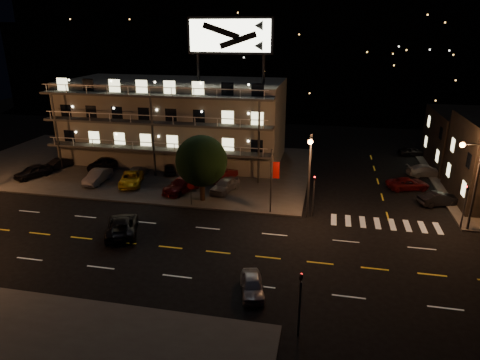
% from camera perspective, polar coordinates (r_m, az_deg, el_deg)
% --- Properties ---
extents(ground, '(140.00, 140.00, 0.00)m').
position_cam_1_polar(ground, '(35.02, -6.15, -9.24)').
color(ground, black).
rests_on(ground, ground).
extents(curb_nw, '(44.00, 24.00, 0.15)m').
position_cam_1_polar(curb_nw, '(57.09, -13.48, 1.98)').
color(curb_nw, '#3C3B39').
rests_on(curb_nw, ground).
extents(motel, '(28.00, 13.80, 18.10)m').
position_cam_1_polar(motel, '(57.70, -8.59, 7.90)').
color(motel, gray).
rests_on(motel, ground).
extents(hill_backdrop, '(120.00, 25.00, 24.00)m').
position_cam_1_polar(hill_backdrop, '(99.27, 2.76, 16.53)').
color(hill_backdrop, black).
rests_on(hill_backdrop, ground).
extents(streetlight_nc, '(0.44, 1.92, 8.00)m').
position_cam_1_polar(streetlight_nc, '(38.90, 9.24, 1.57)').
color(streetlight_nc, '#2D2D30').
rests_on(streetlight_nc, ground).
extents(streetlight_ne, '(1.92, 0.44, 8.00)m').
position_cam_1_polar(streetlight_ne, '(41.09, 28.59, 0.35)').
color(streetlight_ne, '#2D2D30').
rests_on(streetlight_ne, ground).
extents(signal_nw, '(0.20, 0.27, 4.60)m').
position_cam_1_polar(signal_nw, '(40.20, 9.81, -1.48)').
color(signal_nw, '#2D2D30').
rests_on(signal_nw, ground).
extents(signal_sw, '(0.20, 0.27, 4.60)m').
position_cam_1_polar(signal_sw, '(25.06, 8.01, -15.31)').
color(signal_sw, '#2D2D30').
rests_on(signal_sw, ground).
extents(signal_ne, '(0.27, 0.20, 4.60)m').
position_cam_1_polar(signal_ne, '(41.98, 27.82, -2.63)').
color(signal_ne, '#2D2D30').
rests_on(signal_ne, ground).
extents(banner_north, '(0.83, 0.16, 6.40)m').
position_cam_1_polar(banner_north, '(40.09, 4.29, 0.02)').
color(banner_north, '#2D2D30').
rests_on(banner_north, ground).
extents(stop_sign, '(0.91, 0.11, 2.61)m').
position_cam_1_polar(stop_sign, '(42.57, -6.58, -1.34)').
color(stop_sign, '#2D2D30').
rests_on(stop_sign, ground).
extents(tree, '(5.39, 5.19, 6.79)m').
position_cam_1_polar(tree, '(42.85, -5.22, 2.35)').
color(tree, black).
rests_on(tree, curb_nw).
extents(lot_car_0, '(3.35, 4.64, 1.47)m').
position_cam_1_polar(lot_car_0, '(56.02, -25.88, 1.04)').
color(lot_car_0, black).
rests_on(lot_car_0, curb_nw).
extents(lot_car_1, '(1.57, 4.52, 1.49)m').
position_cam_1_polar(lot_car_1, '(51.31, -18.46, 0.47)').
color(lot_car_1, gray).
rests_on(lot_car_1, curb_nw).
extents(lot_car_2, '(3.58, 5.38, 1.37)m').
position_cam_1_polar(lot_car_2, '(49.55, -14.33, 0.14)').
color(lot_car_2, yellow).
rests_on(lot_car_2, curb_nw).
extents(lot_car_3, '(3.81, 5.54, 1.49)m').
position_cam_1_polar(lot_car_3, '(46.50, -7.72, -0.62)').
color(lot_car_3, '#510B0D').
rests_on(lot_car_3, curb_nw).
extents(lot_car_4, '(2.88, 4.60, 1.46)m').
position_cam_1_polar(lot_car_4, '(46.07, -2.04, -0.67)').
color(lot_car_4, gray).
rests_on(lot_car_4, curb_nw).
extents(lot_car_5, '(2.34, 3.93, 1.22)m').
position_cam_1_polar(lot_car_5, '(58.78, -22.62, 2.20)').
color(lot_car_5, black).
rests_on(lot_car_5, curb_nw).
extents(lot_car_6, '(2.77, 5.58, 1.52)m').
position_cam_1_polar(lot_car_6, '(56.07, -17.36, 2.19)').
color(lot_car_6, black).
rests_on(lot_car_6, curb_nw).
extents(lot_car_7, '(2.46, 4.54, 1.25)m').
position_cam_1_polar(lot_car_7, '(52.13, -13.56, 1.10)').
color(lot_car_7, gray).
rests_on(lot_car_7, curb_nw).
extents(lot_car_8, '(2.61, 3.89, 1.23)m').
position_cam_1_polar(lot_car_8, '(52.59, -9.33, 1.55)').
color(lot_car_8, black).
rests_on(lot_car_8, curb_nw).
extents(lot_car_9, '(2.55, 4.63, 1.45)m').
position_cam_1_polar(lot_car_9, '(49.21, -2.14, 0.67)').
color(lot_car_9, '#510B0D').
rests_on(lot_car_9, curb_nw).
extents(side_car_0, '(4.44, 2.87, 1.38)m').
position_cam_1_polar(side_car_0, '(47.26, 25.04, -2.30)').
color(side_car_0, black).
rests_on(side_car_0, ground).
extents(side_car_1, '(5.03, 3.44, 1.28)m').
position_cam_1_polar(side_car_1, '(50.66, 21.50, -0.46)').
color(side_car_1, '#510B0D').
rests_on(side_car_1, ground).
extents(side_car_2, '(4.90, 2.79, 1.34)m').
position_cam_1_polar(side_car_2, '(56.02, 23.61, 1.15)').
color(side_car_2, gray).
rests_on(side_car_2, ground).
extents(side_car_3, '(4.06, 2.24, 1.31)m').
position_cam_1_polar(side_car_3, '(64.24, 22.01, 3.57)').
color(side_car_3, black).
rests_on(side_car_3, ground).
extents(road_car_east, '(2.35, 3.90, 1.24)m').
position_cam_1_polar(road_car_east, '(29.43, 1.64, -13.83)').
color(road_car_east, gray).
rests_on(road_car_east, ground).
extents(road_car_west, '(4.37, 6.01, 1.52)m').
position_cam_1_polar(road_car_west, '(38.43, -15.45, -5.88)').
color(road_car_west, black).
rests_on(road_car_west, ground).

